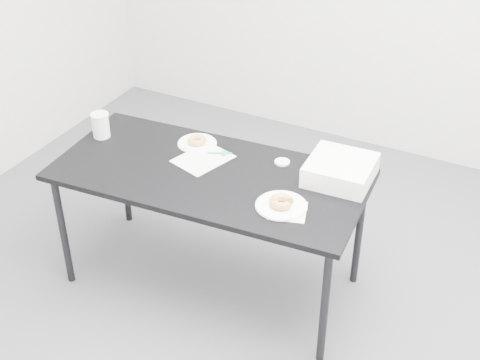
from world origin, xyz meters
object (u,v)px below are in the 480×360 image
at_px(donut_near, 281,202).
at_px(bakery_box, 340,170).
at_px(plate_near, 281,206).
at_px(coffee_cup, 101,125).
at_px(table, 209,181).
at_px(scorecard, 203,159).
at_px(plate_far, 197,143).
at_px(pen, 220,153).
at_px(donut_far, 197,140).

distance_m(donut_near, bakery_box, 0.39).
xyz_separation_m(plate_near, coffee_cup, (-1.17, 0.16, 0.06)).
xyz_separation_m(table, donut_near, (0.45, -0.11, 0.08)).
distance_m(scorecard, plate_far, 0.16).
height_order(pen, plate_far, pen).
bearing_deg(donut_near, plate_far, 153.34).
distance_m(donut_far, bakery_box, 0.82).
bearing_deg(table, scorecard, 129.06).
xyz_separation_m(table, plate_far, (-0.20, 0.22, 0.06)).
bearing_deg(scorecard, donut_near, -3.47).
bearing_deg(plate_near, bakery_box, 65.58).
distance_m(pen, donut_far, 0.17).
bearing_deg(bakery_box, donut_far, 179.07).
relative_size(plate_far, donut_far, 2.13).
xyz_separation_m(pen, donut_far, (-0.16, 0.04, 0.02)).
bearing_deg(coffee_cup, plate_near, -7.60).
height_order(scorecard, donut_near, donut_near).
bearing_deg(pen, coffee_cup, 165.40).
height_order(table, bakery_box, bakery_box).
distance_m(scorecard, donut_far, 0.16).
distance_m(scorecard, donut_near, 0.59).
bearing_deg(plate_near, donut_near, 90.00).
relative_size(scorecard, pen, 2.15).
bearing_deg(donut_far, donut_near, -26.66).
bearing_deg(plate_far, bakery_box, 1.85).
height_order(plate_near, coffee_cup, coffee_cup).
bearing_deg(coffee_cup, plate_far, 18.60).
bearing_deg(scorecard, table, -29.69).
distance_m(plate_far, donut_far, 0.02).
xyz_separation_m(plate_near, donut_near, (0.00, 0.00, 0.02)).
xyz_separation_m(table, coffee_cup, (-0.72, 0.05, 0.13)).
distance_m(plate_near, bakery_box, 0.39).
bearing_deg(plate_far, scorecard, -48.66).
height_order(pen, plate_near, pen).
height_order(plate_near, donut_near, donut_near).
xyz_separation_m(coffee_cup, bakery_box, (1.33, 0.20, -0.02)).
bearing_deg(bakery_box, coffee_cup, -174.26).
distance_m(table, plate_far, 0.31).
xyz_separation_m(scorecard, bakery_box, (0.71, 0.15, 0.05)).
distance_m(scorecard, coffee_cup, 0.63).
relative_size(plate_near, plate_far, 1.16).
distance_m(table, bakery_box, 0.67).
xyz_separation_m(plate_near, donut_far, (-0.66, 0.33, 0.02)).
xyz_separation_m(plate_near, bakery_box, (0.16, 0.36, 0.05)).
bearing_deg(donut_near, table, 166.86).
bearing_deg(scorecard, plate_near, -3.47).
xyz_separation_m(plate_near, plate_far, (-0.66, 0.33, -0.00)).
bearing_deg(pen, table, -103.63).
height_order(scorecard, bakery_box, bakery_box).
relative_size(plate_near, coffee_cup, 1.75).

